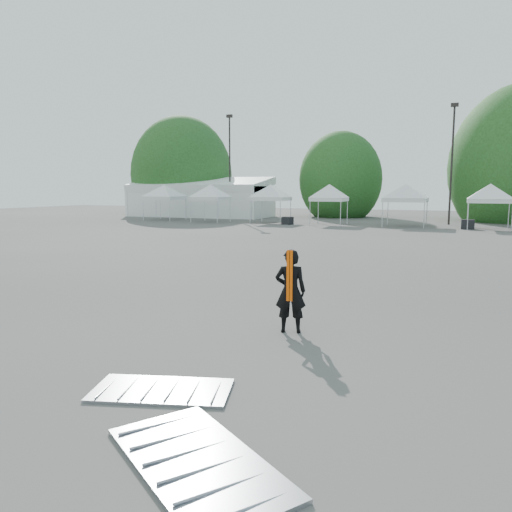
% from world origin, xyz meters
% --- Properties ---
extents(ground, '(120.00, 120.00, 0.00)m').
position_xyz_m(ground, '(0.00, 0.00, 0.00)').
color(ground, '#474442').
rests_on(ground, ground).
extents(marquee, '(15.00, 6.25, 4.23)m').
position_xyz_m(marquee, '(-22.00, 35.00, 1.97)').
color(marquee, white).
rests_on(marquee, ground).
extents(light_pole_west, '(0.60, 0.25, 10.30)m').
position_xyz_m(light_pole_west, '(-18.00, 34.00, 5.77)').
color(light_pole_west, black).
rests_on(light_pole_west, ground).
extents(light_pole_east, '(0.60, 0.25, 9.80)m').
position_xyz_m(light_pole_east, '(3.00, 32.00, 5.52)').
color(light_pole_east, black).
rests_on(light_pole_east, ground).
extents(tree_far_w, '(4.80, 4.80, 7.30)m').
position_xyz_m(tree_far_w, '(-26.00, 38.00, 4.54)').
color(tree_far_w, '#382314').
rests_on(tree_far_w, ground).
extents(tree_mid_w, '(4.16, 4.16, 6.33)m').
position_xyz_m(tree_mid_w, '(-8.00, 40.00, 3.93)').
color(tree_mid_w, '#382314').
rests_on(tree_mid_w, ground).
extents(tent_a, '(4.36, 4.36, 3.88)m').
position_xyz_m(tent_a, '(-22.22, 28.39, 3.06)').
color(tent_a, silver).
rests_on(tent_a, ground).
extents(tent_b, '(3.97, 3.97, 3.88)m').
position_xyz_m(tent_b, '(-16.86, 27.53, 3.06)').
color(tent_b, silver).
rests_on(tent_b, ground).
extents(tent_c, '(4.17, 4.17, 3.88)m').
position_xyz_m(tent_c, '(-11.49, 28.51, 3.06)').
color(tent_c, silver).
rests_on(tent_c, ground).
extents(tent_d, '(3.86, 3.86, 3.88)m').
position_xyz_m(tent_d, '(-6.25, 28.34, 3.06)').
color(tent_d, silver).
rests_on(tent_d, ground).
extents(tent_e, '(4.63, 4.63, 3.88)m').
position_xyz_m(tent_e, '(-0.18, 28.64, 3.06)').
color(tent_e, silver).
rests_on(tent_e, ground).
extents(tent_f, '(4.31, 4.31, 3.88)m').
position_xyz_m(tent_f, '(5.81, 28.08, 3.06)').
color(tent_f, silver).
rests_on(tent_f, ground).
extents(man, '(0.73, 0.58, 1.74)m').
position_xyz_m(man, '(0.74, -2.72, 0.87)').
color(man, black).
rests_on(man, ground).
extents(barrier_left, '(2.21, 1.53, 0.06)m').
position_xyz_m(barrier_left, '(-0.03, -6.38, 0.03)').
color(barrier_left, '#9A9DA1').
rests_on(barrier_left, ground).
extents(barrier_mid, '(2.68, 2.37, 0.08)m').
position_xyz_m(barrier_mid, '(1.42, -7.90, 0.04)').
color(barrier_mid, '#9A9DA1').
rests_on(barrier_mid, ground).
extents(crate_west, '(0.97, 0.85, 0.63)m').
position_xyz_m(crate_west, '(-9.42, 27.04, 0.32)').
color(crate_west, black).
rests_on(crate_west, ground).
extents(crate_mid, '(0.93, 0.73, 0.71)m').
position_xyz_m(crate_mid, '(4.42, 27.47, 0.35)').
color(crate_mid, black).
rests_on(crate_mid, ground).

